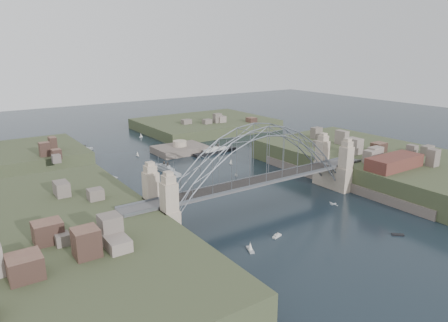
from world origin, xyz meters
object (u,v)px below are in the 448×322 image
naval_cruiser_near (166,170)px  naval_cruiser_far (84,152)px  fort_island (180,153)px  ocean_liner (215,151)px  bridge (260,167)px  wharf_shed (394,162)px

naval_cruiser_near → naval_cruiser_far: 48.48m
fort_island → ocean_liner: fort_island is taller
bridge → naval_cruiser_near: (-6.33, 47.38, -11.52)m
wharf_shed → naval_cruiser_near: 79.91m
wharf_shed → naval_cruiser_near: size_ratio=1.14×
naval_cruiser_near → fort_island: bearing=51.0°
wharf_shed → naval_cruiser_far: (-67.50, 106.73, -9.23)m
wharf_shed → naval_cruiser_far: size_ratio=1.59×
bridge → wharf_shed: 46.23m
fort_island → naval_cruiser_far: fort_island is taller
bridge → naval_cruiser_far: bearing=104.2°
bridge → naval_cruiser_far: (-23.50, 92.73, -11.56)m
wharf_shed → bridge: bearing=162.3°
bridge → ocean_liner: bridge is taller
fort_island → ocean_liner: size_ratio=0.99×
bridge → fort_island: (12.00, 70.00, -12.66)m
wharf_shed → naval_cruiser_near: (-50.33, 61.38, -9.19)m
fort_island → naval_cruiser_far: bearing=147.4°
naval_cruiser_near → naval_cruiser_far: size_ratio=1.39×
bridge → naval_cruiser_near: 49.17m
fort_island → naval_cruiser_near: (-18.33, -22.62, 1.15)m
bridge → fort_island: size_ratio=3.82×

